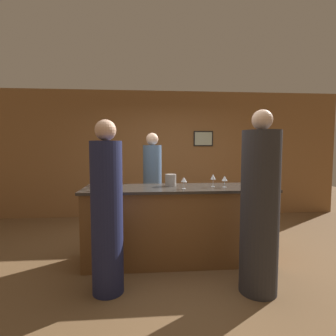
# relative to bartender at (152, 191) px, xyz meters

# --- Properties ---
(ground_plane) EXTENTS (14.00, 14.00, 0.00)m
(ground_plane) POSITION_rel_bartender_xyz_m (0.33, -0.77, -0.84)
(ground_plane) COLOR brown
(back_wall) EXTENTS (8.00, 0.08, 2.80)m
(back_wall) POSITION_rel_bartender_xyz_m (0.34, 1.66, 0.56)
(back_wall) COLOR olive
(back_wall) RESTS_ON ground_plane
(bar_counter) EXTENTS (2.53, 0.74, 1.02)m
(bar_counter) POSITION_rel_bartender_xyz_m (0.33, -0.77, -0.33)
(bar_counter) COLOR brown
(bar_counter) RESTS_ON ground_plane
(bartender) EXTENTS (0.30, 0.30, 1.78)m
(bartender) POSITION_rel_bartender_xyz_m (0.00, 0.00, 0.00)
(bartender) COLOR #4C6B93
(bartender) RESTS_ON ground_plane
(guest_0) EXTENTS (0.40, 0.40, 1.94)m
(guest_0) POSITION_rel_bartender_xyz_m (1.09, -1.63, 0.06)
(guest_0) COLOR #2D2D33
(guest_0) RESTS_ON ground_plane
(guest_1) EXTENTS (0.33, 0.33, 1.84)m
(guest_1) POSITION_rel_bartender_xyz_m (-0.51, -1.50, 0.02)
(guest_1) COLOR #1E234C
(guest_1) RESTS_ON ground_plane
(wine_bottle_0) EXTENTS (0.07, 0.07, 0.32)m
(wine_bottle_0) POSITION_rel_bartender_xyz_m (-0.53, -0.86, 0.30)
(wine_bottle_0) COLOR black
(wine_bottle_0) RESTS_ON bar_counter
(wine_bottle_1) EXTENTS (0.08, 0.08, 0.28)m
(wine_bottle_1) POSITION_rel_bartender_xyz_m (-0.62, -0.61, 0.28)
(wine_bottle_1) COLOR black
(wine_bottle_1) RESTS_ON bar_counter
(ice_bucket) EXTENTS (0.15, 0.15, 0.16)m
(ice_bucket) POSITION_rel_bartender_xyz_m (0.24, -0.66, 0.26)
(ice_bucket) COLOR #9E9993
(ice_bucket) RESTS_ON bar_counter
(wine_glass_0) EXTENTS (0.08, 0.08, 0.16)m
(wine_glass_0) POSITION_rel_bartender_xyz_m (0.95, -0.85, 0.29)
(wine_glass_0) COLOR silver
(wine_glass_0) RESTS_ON bar_counter
(wine_glass_1) EXTENTS (0.08, 0.08, 0.17)m
(wine_glass_1) POSITION_rel_bartender_xyz_m (-0.78, -0.84, 0.31)
(wine_glass_1) COLOR silver
(wine_glass_1) RESTS_ON bar_counter
(wine_glass_2) EXTENTS (0.08, 0.08, 0.15)m
(wine_glass_2) POSITION_rel_bartender_xyz_m (0.38, -0.94, 0.30)
(wine_glass_2) COLOR silver
(wine_glass_2) RESTS_ON bar_counter
(wine_glass_3) EXTENTS (0.07, 0.07, 0.18)m
(wine_glass_3) POSITION_rel_bartender_xyz_m (0.80, -0.80, 0.31)
(wine_glass_3) COLOR silver
(wine_glass_3) RESTS_ON bar_counter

